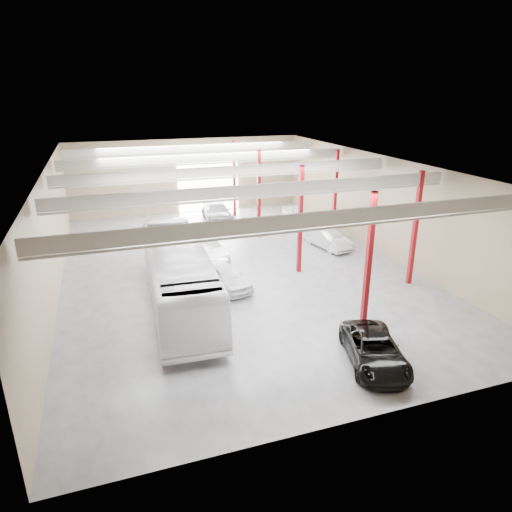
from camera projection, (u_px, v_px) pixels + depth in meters
depot_shell at (234, 194)px, 29.63m from camera, size 22.12×32.12×7.06m
coach_bus at (178, 275)px, 24.93m from camera, size 3.77×13.20×3.63m
black_sedan at (374, 350)px, 19.86m from camera, size 3.54×5.30×1.35m
car_row_a at (225, 276)px, 27.49m from camera, size 2.81×4.68×1.49m
car_row_b at (203, 249)px, 32.02m from camera, size 2.89×5.32×1.66m
car_row_c at (217, 212)px, 41.81m from camera, size 2.40×5.52×1.58m
car_right_near at (328, 238)px, 34.55m from camera, size 2.32×4.62×1.45m
car_right_far at (300, 216)px, 40.08m from camera, size 2.20×5.12×1.72m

